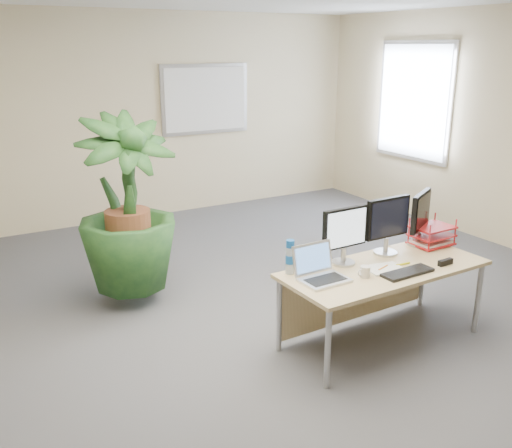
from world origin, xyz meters
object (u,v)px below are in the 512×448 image
desk (376,279)px  laptop (320,271)px  monitor_right (388,222)px  monitor_left (345,232)px  floor_plant (128,223)px

desk → laptop: bearing=-177.9°
monitor_right → laptop: size_ratio=1.35×
desk → laptop: laptop is taller
monitor_right → monitor_left: bearing=-179.4°
monitor_left → floor_plant: bearing=129.7°
monitor_left → laptop: size_ratio=1.29×
monitor_right → laptop: bearing=-168.8°
desk → monitor_right: (0.21, 0.13, 0.40)m
desk → monitor_right: monitor_right is taller
desk → laptop: (-0.57, -0.02, 0.19)m
floor_plant → laptop: 1.87m
floor_plant → laptop: bearing=-61.3°
laptop → desk: bearing=2.1°
desk → floor_plant: (-1.46, 1.62, 0.25)m
monitor_right → laptop: monitor_right is taller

